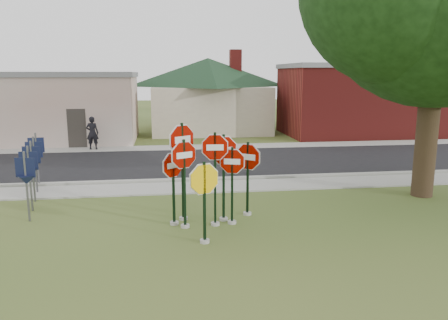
{
  "coord_description": "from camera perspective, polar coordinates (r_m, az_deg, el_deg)",
  "views": [
    {
      "loc": [
        -1.12,
        -9.88,
        4.09
      ],
      "look_at": [
        0.48,
        2.0,
        1.72
      ],
      "focal_mm": 35.0,
      "sensor_mm": 36.0,
      "label": 1
    }
  ],
  "objects": [
    {
      "name": "ground",
      "position": [
        10.76,
        -1.11,
        -11.16
      ],
      "size": [
        120.0,
        120.0,
        0.0
      ],
      "primitive_type": "plane",
      "color": "#3D5821",
      "rests_on": "ground"
    },
    {
      "name": "sidewalk_near",
      "position": [
        15.95,
        -3.38,
        -3.57
      ],
      "size": [
        60.0,
        1.6,
        0.06
      ],
      "primitive_type": "cube",
      "color": "gray",
      "rests_on": "ground"
    },
    {
      "name": "road",
      "position": [
        20.33,
        -4.34,
        -0.39
      ],
      "size": [
        60.0,
        7.0,
        0.04
      ],
      "primitive_type": "cube",
      "color": "black",
      "rests_on": "ground"
    },
    {
      "name": "sidewalk_far",
      "position": [
        24.55,
        -4.93,
        1.63
      ],
      "size": [
        60.0,
        1.6,
        0.06
      ],
      "primitive_type": "cube",
      "color": "gray",
      "rests_on": "ground"
    },
    {
      "name": "curb",
      "position": [
        16.91,
        -3.64,
        -2.58
      ],
      "size": [
        60.0,
        0.2,
        0.14
      ],
      "primitive_type": "cube",
      "color": "gray",
      "rests_on": "ground"
    },
    {
      "name": "stop_sign_center",
      "position": [
        11.68,
        -1.18,
        -0.87
      ],
      "size": [
        0.99,
        0.24,
        2.67
      ],
      "color": "#A19E96",
      "rests_on": "ground"
    },
    {
      "name": "stop_sign_yellow",
      "position": [
        10.55,
        -2.58,
        -4.28
      ],
      "size": [
        1.01,
        0.41,
        2.15
      ],
      "color": "#A19E96",
      "rests_on": "ground"
    },
    {
      "name": "stop_sign_left",
      "position": [
        11.58,
        -5.22,
        -1.56
      ],
      "size": [
        0.91,
        0.5,
        2.51
      ],
      "color": "#A19E96",
      "rests_on": "ground"
    },
    {
      "name": "stop_sign_right",
      "position": [
        11.88,
        1.07,
        -2.17
      ],
      "size": [
        0.93,
        0.3,
        2.25
      ],
      "color": "#A19E96",
      "rests_on": "ground"
    },
    {
      "name": "stop_sign_back_right",
      "position": [
        12.1,
        -0.06,
        -0.65
      ],
      "size": [
        1.08,
        0.3,
        2.58
      ],
      "color": "#A19E96",
      "rests_on": "ground"
    },
    {
      "name": "stop_sign_back_left",
      "position": [
        12.15,
        -5.46,
        0.51
      ],
      "size": [
        0.95,
        0.68,
        2.89
      ],
      "color": "#A19E96",
      "rests_on": "ground"
    },
    {
      "name": "stop_sign_far_right",
      "position": [
        12.63,
        3.12,
        -1.18
      ],
      "size": [
        0.86,
        0.68,
        2.28
      ],
      "color": "#A19E96",
      "rests_on": "ground"
    },
    {
      "name": "stop_sign_far_left",
      "position": [
        11.9,
        -6.64,
        -2.52
      ],
      "size": [
        0.75,
        0.64,
        2.16
      ],
      "color": "#A19E96",
      "rests_on": "ground"
    },
    {
      "name": "route_sign_row",
      "position": [
        15.28,
        -23.76,
        -0.58
      ],
      "size": [
        1.43,
        4.63,
        2.0
      ],
      "color": "#59595E",
      "rests_on": "ground"
    },
    {
      "name": "building_stucco",
      "position": [
        29.04,
        -23.53,
        6.44
      ],
      "size": [
        12.2,
        6.2,
        4.2
      ],
      "color": "silver",
      "rests_on": "ground"
    },
    {
      "name": "building_house",
      "position": [
        32.04,
        -2.09,
        10.4
      ],
      "size": [
        11.6,
        11.6,
        6.2
      ],
      "color": "beige",
      "rests_on": "ground"
    },
    {
      "name": "building_brick",
      "position": [
        31.31,
        17.28,
        7.61
      ],
      "size": [
        10.2,
        6.2,
        4.75
      ],
      "color": "maroon",
      "rests_on": "ground"
    },
    {
      "name": "bg_tree_right",
      "position": [
        42.71,
        25.74,
        12.12
      ],
      "size": [
        5.6,
        5.6,
        8.4
      ],
      "color": "black",
      "rests_on": "ground"
    },
    {
      "name": "pedestrian",
      "position": [
        24.63,
        -16.81,
        3.4
      ],
      "size": [
        0.68,
        0.48,
        1.79
      ],
      "primitive_type": "imported",
      "rotation": [
        0.0,
        0.0,
        3.06
      ],
      "color": "black",
      "rests_on": "sidewalk_far"
    }
  ]
}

